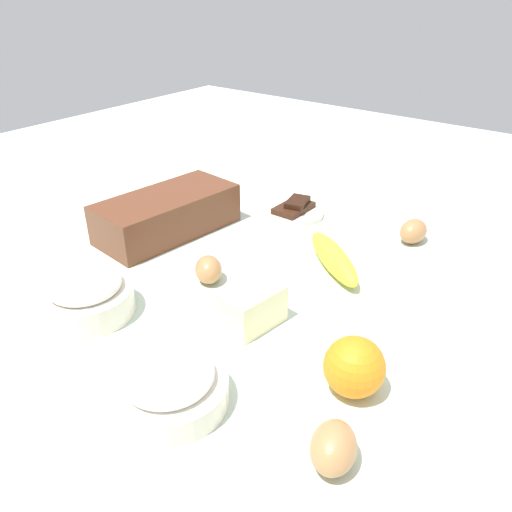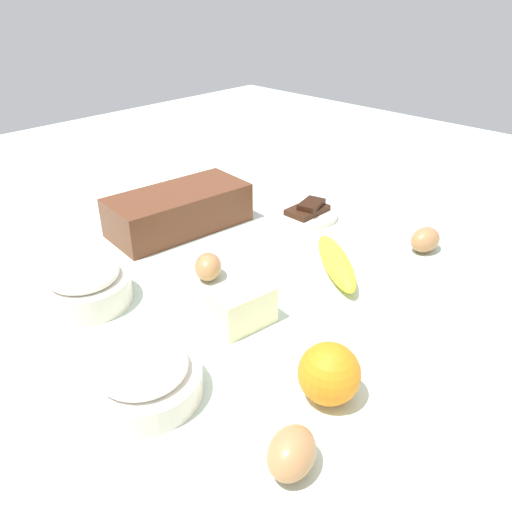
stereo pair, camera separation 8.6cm
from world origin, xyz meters
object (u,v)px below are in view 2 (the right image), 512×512
at_px(loaf_pan, 179,209).
at_px(chocolate_plate, 308,212).
at_px(flour_bowl, 85,284).
at_px(sugar_bowl, 144,376).
at_px(banana, 336,262).
at_px(egg_beside_bowl, 425,240).
at_px(butter_block, 241,306).
at_px(egg_loose, 208,267).
at_px(orange_fruit, 329,374).
at_px(egg_near_butter, 292,453).

distance_m(loaf_pan, chocolate_plate, 0.27).
bearing_deg(loaf_pan, flour_bowl, -152.28).
bearing_deg(chocolate_plate, flour_bowl, 174.49).
relative_size(loaf_pan, sugar_bowl, 2.04).
xyz_separation_m(banana, egg_beside_bowl, (0.18, -0.07, 0.00)).
relative_size(flour_bowl, sugar_bowl, 0.98).
xyz_separation_m(butter_block, egg_beside_bowl, (0.40, -0.09, -0.01)).
bearing_deg(chocolate_plate, egg_loose, -173.36).
bearing_deg(banana, flour_bowl, 146.81).
distance_m(sugar_bowl, orange_fruit, 0.23).
bearing_deg(loaf_pan, butter_block, -107.11).
bearing_deg(banana, egg_loose, 139.35).
bearing_deg(orange_fruit, banana, 34.47).
relative_size(sugar_bowl, orange_fruit, 1.86).
height_order(egg_beside_bowl, egg_loose, egg_beside_bowl).
distance_m(sugar_bowl, chocolate_plate, 0.58).
bearing_deg(egg_beside_bowl, loaf_pan, 122.37).
height_order(loaf_pan, egg_beside_bowl, loaf_pan).
bearing_deg(chocolate_plate, egg_beside_bowl, -82.22).
height_order(butter_block, egg_loose, butter_block).
height_order(orange_fruit, butter_block, orange_fruit).
height_order(flour_bowl, sugar_bowl, flour_bowl).
bearing_deg(banana, chocolate_plate, 51.26).
xyz_separation_m(banana, egg_loose, (-0.17, 0.14, 0.00)).
xyz_separation_m(egg_beside_bowl, chocolate_plate, (-0.03, 0.25, -0.01)).
height_order(orange_fruit, chocolate_plate, orange_fruit).
xyz_separation_m(banana, orange_fruit, (-0.25, -0.17, 0.02)).
xyz_separation_m(egg_near_butter, egg_loose, (0.19, 0.35, -0.00)).
distance_m(flour_bowl, chocolate_plate, 0.50).
height_order(orange_fruit, egg_near_butter, orange_fruit).
relative_size(orange_fruit, egg_beside_bowl, 1.21).
distance_m(egg_beside_bowl, chocolate_plate, 0.26).
height_order(flour_bowl, egg_near_butter, flour_bowl).
xyz_separation_m(orange_fruit, egg_near_butter, (-0.11, -0.04, -0.01)).
height_order(loaf_pan, sugar_bowl, loaf_pan).
relative_size(egg_beside_bowl, chocolate_plate, 0.49).
xyz_separation_m(orange_fruit, butter_block, (0.03, 0.19, -0.01)).
bearing_deg(butter_block, sugar_bowl, -173.83).
height_order(loaf_pan, flour_bowl, loaf_pan).
bearing_deg(butter_block, egg_beside_bowl, -12.31).
height_order(loaf_pan, egg_near_butter, loaf_pan).
distance_m(egg_near_butter, chocolate_plate, 0.64).
bearing_deg(loaf_pan, banana, -70.54).
bearing_deg(chocolate_plate, butter_block, -155.28).
bearing_deg(flour_bowl, chocolate_plate, -5.51).
relative_size(orange_fruit, egg_near_butter, 1.17).
bearing_deg(loaf_pan, chocolate_plate, -28.32).
relative_size(loaf_pan, egg_loose, 5.08).
bearing_deg(banana, butter_block, 176.30).
xyz_separation_m(flour_bowl, sugar_bowl, (-0.05, -0.23, -0.00)).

